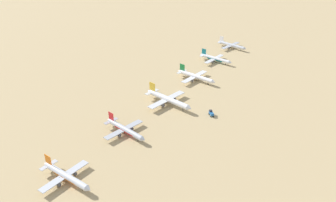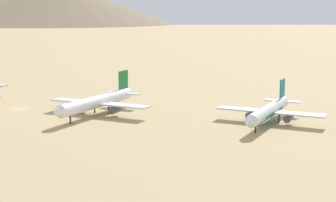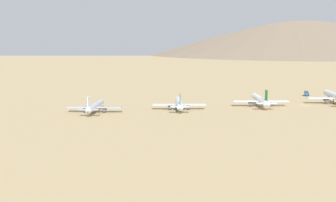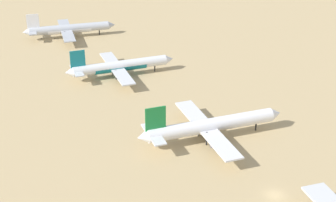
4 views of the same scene
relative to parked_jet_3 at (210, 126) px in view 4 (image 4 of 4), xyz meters
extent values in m
plane|color=tan|center=(3.98, -28.35, -4.09)|extent=(1800.00, 1800.00, 0.00)
cylinder|color=white|center=(0.46, 0.01, 0.11)|extent=(36.07, 4.33, 3.80)
cone|color=white|center=(20.07, 0.29, 0.11)|extent=(3.26, 3.77, 3.73)
cone|color=white|center=(-18.94, -0.28, 0.11)|extent=(2.85, 3.46, 3.42)
cube|color=#197A38|center=(-15.34, -0.22, 4.56)|extent=(5.51, 0.43, 7.00)
cube|color=silver|center=(-15.94, -0.23, 0.49)|extent=(3.38, 12.05, 0.36)
cube|color=silver|center=(-1.04, -0.02, -0.56)|extent=(5.50, 34.08, 0.45)
cylinder|color=#4C4C54|center=(-0.33, 6.00, -1.93)|extent=(4.23, 2.36, 2.30)
cylinder|color=#4C4C54|center=(-0.15, -6.01, -1.93)|extent=(4.23, 2.36, 2.30)
cylinder|color=black|center=(14.15, 0.21, -2.18)|extent=(0.44, 0.44, 3.82)
cylinder|color=black|center=(-2.08, 2.57, -2.18)|extent=(0.44, 0.44, 3.82)
cylinder|color=black|center=(-2.00, -2.63, -2.18)|extent=(0.44, 0.44, 3.82)
cylinder|color=silver|center=(-11.84, 50.65, -0.22)|extent=(33.24, 4.19, 3.50)
cone|color=silver|center=(6.22, 51.03, -0.22)|extent=(3.02, 3.49, 3.43)
cone|color=silver|center=(-29.71, 50.28, -0.22)|extent=(2.65, 3.20, 3.15)
cube|color=#14727F|center=(-26.40, 50.35, 3.88)|extent=(5.07, 0.43, 6.45)
cube|color=silver|center=(-26.95, 50.33, 0.13)|extent=(3.18, 11.12, 0.33)
cube|color=silver|center=(-13.22, 50.62, -0.84)|extent=(5.26, 31.42, 0.41)
cylinder|color=#4C4C54|center=(-12.60, 56.16, -2.10)|extent=(3.91, 2.20, 2.12)
cylinder|color=#4C4C54|center=(-12.37, 45.11, -2.10)|extent=(3.91, 2.20, 2.12)
cylinder|color=black|center=(0.76, 50.91, -2.33)|extent=(0.41, 0.41, 3.52)
cylinder|color=black|center=(-14.19, 53.00, -2.33)|extent=(0.41, 0.41, 3.52)
cylinder|color=black|center=(-14.09, 48.21, -2.33)|extent=(0.41, 0.41, 3.52)
cylinder|color=#14727F|center=(-11.84, 50.65, -0.49)|extent=(18.31, 3.89, 3.51)
cylinder|color=#B2B7C1|center=(-21.70, 98.82, -0.24)|extent=(33.20, 5.18, 3.49)
cone|color=#B2B7C1|center=(-3.72, 97.89, -0.24)|extent=(3.11, 3.57, 3.42)
cone|color=#B2B7C1|center=(-39.50, 99.73, -0.24)|extent=(2.73, 3.27, 3.14)
cube|color=white|center=(-36.19, 99.56, 3.85)|extent=(5.06, 0.58, 6.43)
cube|color=#A4A8B2|center=(-36.74, 99.59, 0.11)|extent=(3.50, 11.16, 0.33)
cube|color=#A4A8B2|center=(-23.08, 98.89, -0.85)|extent=(6.19, 31.42, 0.41)
cylinder|color=#4C4C54|center=(-22.06, 104.35, -2.11)|extent=(3.96, 2.31, 2.11)
cylinder|color=#4C4C54|center=(-22.63, 93.35, -2.11)|extent=(3.96, 2.31, 2.11)
cylinder|color=black|center=(-9.15, 98.17, -2.34)|extent=(0.40, 0.40, 3.51)
cylinder|color=black|center=(-23.87, 101.32, -2.34)|extent=(0.40, 0.40, 3.51)
cylinder|color=black|center=(-24.12, 96.55, -2.34)|extent=(0.40, 0.40, 3.51)
cylinder|color=white|center=(-21.70, 98.82, -0.50)|extent=(18.34, 4.43, 3.50)
camera|label=1|loc=(169.79, -236.13, 127.93)|focal=36.78mm
camera|label=2|loc=(135.73, 94.42, 28.92)|focal=57.83mm
camera|label=3|loc=(-260.98, 55.45, 38.35)|focal=45.44mm
camera|label=4|loc=(-49.85, -109.56, 64.98)|focal=54.37mm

